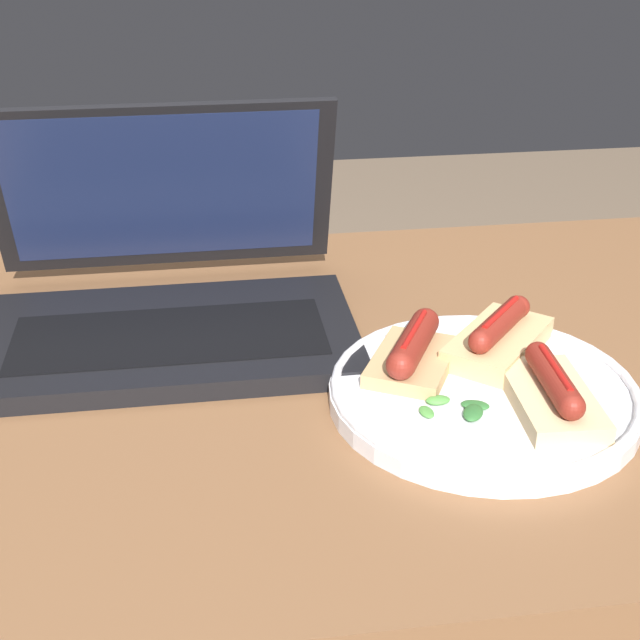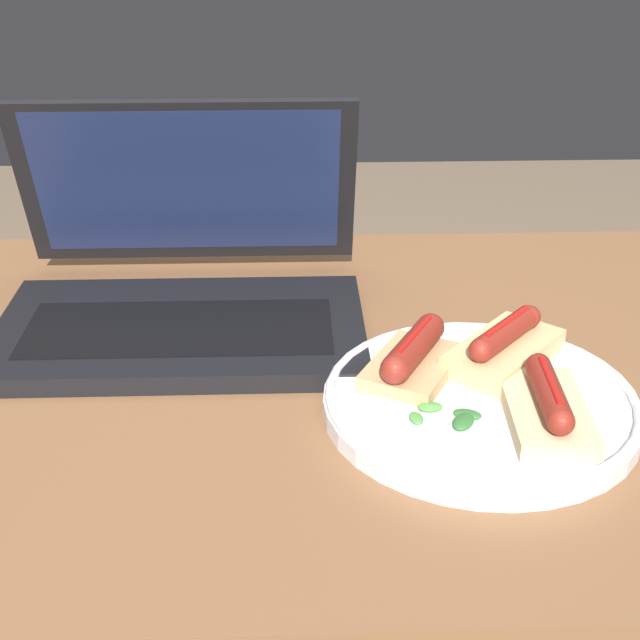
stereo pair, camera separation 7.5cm
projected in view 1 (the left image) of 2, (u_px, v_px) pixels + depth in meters
name	position (u px, v px, depth m)	size (l,w,h in m)	color
desk	(252.00, 438.00, 0.83)	(1.34, 0.64, 0.71)	brown
laptop	(168.00, 292.00, 0.85)	(0.35, 0.27, 0.20)	black
plate	(483.00, 392.00, 0.74)	(0.26, 0.26, 0.02)	silver
sausage_toast_left	(552.00, 392.00, 0.71)	(0.07, 0.12, 0.04)	#D6B784
sausage_toast_middle	(413.00, 352.00, 0.76)	(0.10, 0.12, 0.04)	tan
sausage_toast_right	(498.00, 337.00, 0.79)	(0.12, 0.13, 0.04)	tan
salad_pile	(443.00, 401.00, 0.71)	(0.07, 0.07, 0.01)	#2D662D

